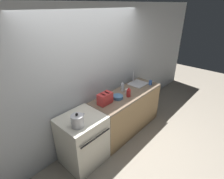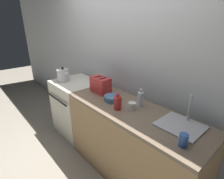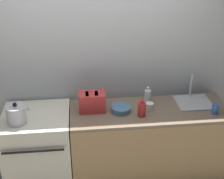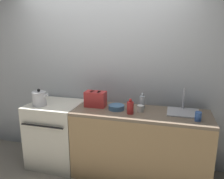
{
  "view_description": "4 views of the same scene",
  "coord_description": "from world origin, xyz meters",
  "px_view_note": "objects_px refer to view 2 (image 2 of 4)",
  "views": [
    {
      "loc": [
        -1.99,
        -1.6,
        2.56
      ],
      "look_at": [
        0.2,
        0.37,
        1.11
      ],
      "focal_mm": 28.0,
      "sensor_mm": 36.0,
      "label": 1
    },
    {
      "loc": [
        1.72,
        -0.98,
        1.82
      ],
      "look_at": [
        0.21,
        0.36,
        1.01
      ],
      "focal_mm": 28.0,
      "sensor_mm": 36.0,
      "label": 2
    },
    {
      "loc": [
        -0.1,
        -2.51,
        2.63
      ],
      "look_at": [
        0.21,
        0.4,
        1.13
      ],
      "focal_mm": 50.0,
      "sensor_mm": 36.0,
      "label": 3
    },
    {
      "loc": [
        0.95,
        -2.3,
        1.82
      ],
      "look_at": [
        0.21,
        0.37,
        1.15
      ],
      "focal_mm": 35.0,
      "sensor_mm": 36.0,
      "label": 4
    }
  ],
  "objects_px": {
    "toaster": "(101,85)",
    "bottle_red": "(118,103)",
    "bottle_clear": "(140,99)",
    "cup_blue": "(183,140)",
    "stove": "(78,106)",
    "bowl": "(113,98)",
    "cup_white": "(132,106)",
    "kettle": "(63,75)"
  },
  "relations": [
    {
      "from": "toaster",
      "to": "bottle_red",
      "type": "xyz_separation_m",
      "value": [
        0.5,
        -0.16,
        -0.03
      ]
    },
    {
      "from": "bottle_clear",
      "to": "cup_blue",
      "type": "relative_size",
      "value": 1.93
    },
    {
      "from": "stove",
      "to": "bowl",
      "type": "bearing_deg",
      "value": -1.39
    },
    {
      "from": "cup_white",
      "to": "bowl",
      "type": "distance_m",
      "value": 0.31
    },
    {
      "from": "bottle_clear",
      "to": "bottle_red",
      "type": "distance_m",
      "value": 0.27
    },
    {
      "from": "kettle",
      "to": "bottle_red",
      "type": "distance_m",
      "value": 1.26
    },
    {
      "from": "kettle",
      "to": "cup_white",
      "type": "distance_m",
      "value": 1.37
    },
    {
      "from": "toaster",
      "to": "bowl",
      "type": "distance_m",
      "value": 0.32
    },
    {
      "from": "bottle_clear",
      "to": "bottle_red",
      "type": "height_order",
      "value": "bottle_clear"
    },
    {
      "from": "stove",
      "to": "bottle_clear",
      "type": "bearing_deg",
      "value": 5.39
    },
    {
      "from": "bottle_red",
      "to": "cup_blue",
      "type": "distance_m",
      "value": 0.77
    },
    {
      "from": "cup_blue",
      "to": "bowl",
      "type": "bearing_deg",
      "value": 171.69
    },
    {
      "from": "kettle",
      "to": "cup_blue",
      "type": "xyz_separation_m",
      "value": [
        2.03,
        -0.03,
        -0.04
      ]
    },
    {
      "from": "kettle",
      "to": "stove",
      "type": "bearing_deg",
      "value": 40.14
    },
    {
      "from": "stove",
      "to": "bowl",
      "type": "height_order",
      "value": "bowl"
    },
    {
      "from": "bottle_red",
      "to": "bowl",
      "type": "bearing_deg",
      "value": 151.57
    },
    {
      "from": "toaster",
      "to": "bowl",
      "type": "xyz_separation_m",
      "value": [
        0.3,
        -0.05,
        -0.07
      ]
    },
    {
      "from": "bottle_red",
      "to": "bowl",
      "type": "distance_m",
      "value": 0.23
    },
    {
      "from": "kettle",
      "to": "cup_white",
      "type": "relative_size",
      "value": 2.81
    },
    {
      "from": "stove",
      "to": "cup_white",
      "type": "xyz_separation_m",
      "value": [
        1.21,
        -0.02,
        0.48
      ]
    },
    {
      "from": "cup_blue",
      "to": "bowl",
      "type": "xyz_separation_m",
      "value": [
        -0.97,
        0.14,
        -0.02
      ]
    },
    {
      "from": "bowl",
      "to": "bottle_red",
      "type": "bearing_deg",
      "value": -28.43
    },
    {
      "from": "cup_blue",
      "to": "cup_white",
      "type": "height_order",
      "value": "cup_blue"
    },
    {
      "from": "stove",
      "to": "kettle",
      "type": "height_order",
      "value": "kettle"
    },
    {
      "from": "toaster",
      "to": "cup_white",
      "type": "xyz_separation_m",
      "value": [
        0.61,
        -0.05,
        -0.06
      ]
    },
    {
      "from": "bottle_red",
      "to": "stove",
      "type": "bearing_deg",
      "value": 173.28
    },
    {
      "from": "kettle",
      "to": "cup_blue",
      "type": "bearing_deg",
      "value": -0.97
    },
    {
      "from": "bottle_red",
      "to": "kettle",
      "type": "bearing_deg",
      "value": 179.98
    },
    {
      "from": "bottle_red",
      "to": "bowl",
      "type": "relative_size",
      "value": 0.89
    },
    {
      "from": "kettle",
      "to": "bowl",
      "type": "xyz_separation_m",
      "value": [
        1.06,
        0.11,
        -0.07
      ]
    },
    {
      "from": "bottle_red",
      "to": "cup_blue",
      "type": "xyz_separation_m",
      "value": [
        0.77,
        -0.03,
        -0.02
      ]
    },
    {
      "from": "stove",
      "to": "toaster",
      "type": "distance_m",
      "value": 0.81
    },
    {
      "from": "toaster",
      "to": "bottle_clear",
      "type": "height_order",
      "value": "toaster"
    },
    {
      "from": "stove",
      "to": "cup_white",
      "type": "bearing_deg",
      "value": -0.82
    },
    {
      "from": "stove",
      "to": "kettle",
      "type": "xyz_separation_m",
      "value": [
        -0.15,
        -0.13,
        0.54
      ]
    },
    {
      "from": "toaster",
      "to": "cup_white",
      "type": "height_order",
      "value": "toaster"
    },
    {
      "from": "bottle_red",
      "to": "toaster",
      "type": "bearing_deg",
      "value": 162.54
    },
    {
      "from": "cup_white",
      "to": "bowl",
      "type": "height_order",
      "value": "cup_white"
    },
    {
      "from": "toaster",
      "to": "cup_blue",
      "type": "distance_m",
      "value": 1.29
    },
    {
      "from": "kettle",
      "to": "bottle_clear",
      "type": "distance_m",
      "value": 1.39
    },
    {
      "from": "bottle_clear",
      "to": "bottle_red",
      "type": "bearing_deg",
      "value": -114.48
    },
    {
      "from": "stove",
      "to": "toaster",
      "type": "bearing_deg",
      "value": 2.69
    }
  ]
}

